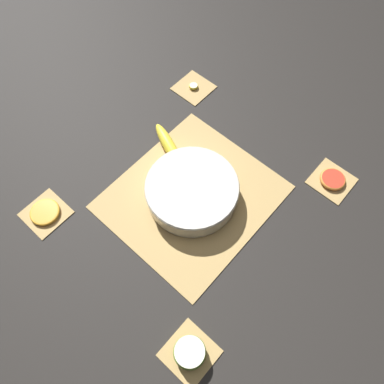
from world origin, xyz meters
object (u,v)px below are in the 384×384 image
Objects in this scene: whole_banana at (169,145)px; banana_coin_single at (194,86)px; fruit_salad_bowl at (192,190)px; grapefruit_slice at (333,179)px; apple_half at (190,352)px; orange_slice_whole at (45,212)px.

whole_banana reaches higher than banana_coin_single.
grapefruit_slice is (0.33, -0.29, -0.03)m from fruit_salad_bowl.
orange_slice_whole is at bearing 90.00° from apple_half.
apple_half reaches higher than orange_slice_whole.
fruit_salad_bowl is at bearing -115.12° from whole_banana.
whole_banana is 0.43m from orange_slice_whole.
whole_banana is at bearing 48.17° from apple_half.
apple_half is 1.02× the size of grapefruit_slice.
orange_slice_whole is (-0.33, 0.29, -0.03)m from fruit_salad_bowl.
apple_half is 0.58m from orange_slice_whole.
apple_half is at bearing -180.00° from grapefruit_slice.
apple_half is at bearing -131.83° from whole_banana.
apple_half reaches higher than banana_coin_single.
banana_coin_single is at bearing 90.00° from grapefruit_slice.
fruit_salad_bowl reaches higher than grapefruit_slice.
orange_slice_whole is 2.66× the size of banana_coin_single.
fruit_salad_bowl is 0.19m from whole_banana.
fruit_salad_bowl is 3.50× the size of grapefruit_slice.
fruit_salad_bowl is 0.44m from apple_half.
banana_coin_single is (0.25, 0.12, -0.01)m from whole_banana.
fruit_salad_bowl is 0.44m from orange_slice_whole.
whole_banana is at bearing 64.88° from fruit_salad_bowl.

